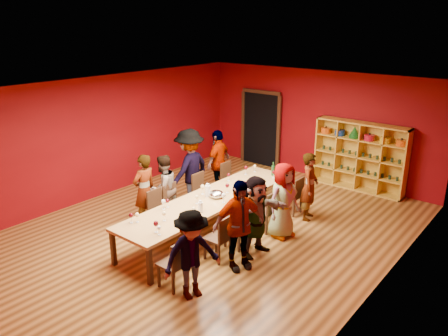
{
  "coord_description": "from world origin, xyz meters",
  "views": [
    {
      "loc": [
        5.49,
        -6.34,
        4.26
      ],
      "look_at": [
        -0.28,
        0.76,
        1.15
      ],
      "focal_mm": 35.0,
      "sensor_mm": 36.0,
      "label": 1
    }
  ],
  "objects_px": {
    "chair_person_left_3": "(201,190)",
    "person_left_3": "(190,168)",
    "person_left_2": "(163,188)",
    "person_right_0": "(192,255)",
    "chair_person_right_0": "(176,262)",
    "tasting_table": "(212,200)",
    "person_right_3": "(283,200)",
    "chair_person_left_2": "(173,202)",
    "chair_person_left_4": "(229,178)",
    "person_right_1": "(238,225)",
    "chair_person_right_1": "(221,236)",
    "person_right_4": "(309,186)",
    "person_right_2": "(256,216)",
    "chair_person_right_4": "(294,194)",
    "chair_person_right_2": "(241,225)",
    "spittoon_bowl": "(216,194)",
    "person_left_1": "(144,190)",
    "wine_bottle": "(273,170)",
    "chair_person_left_1": "(158,208)",
    "person_left_4": "(218,162)",
    "chair_person_right_3": "(268,209)",
    "shelving_unit": "(360,153)"
  },
  "relations": [
    {
      "from": "person_left_1",
      "to": "chair_person_right_2",
      "type": "distance_m",
      "value": 2.31
    },
    {
      "from": "chair_person_right_0",
      "to": "chair_person_right_2",
      "type": "distance_m",
      "value": 1.77
    },
    {
      "from": "person_right_2",
      "to": "person_right_1",
      "type": "bearing_deg",
      "value": -167.65
    },
    {
      "from": "person_right_4",
      "to": "chair_person_left_2",
      "type": "bearing_deg",
      "value": 114.11
    },
    {
      "from": "person_left_2",
      "to": "person_right_0",
      "type": "relative_size",
      "value": 0.99
    },
    {
      "from": "person_left_3",
      "to": "chair_person_right_2",
      "type": "xyz_separation_m",
      "value": [
        2.19,
        -0.88,
        -0.45
      ]
    },
    {
      "from": "chair_person_right_2",
      "to": "person_right_3",
      "type": "xyz_separation_m",
      "value": [
        0.36,
        0.94,
        0.3
      ]
    },
    {
      "from": "spittoon_bowl",
      "to": "person_left_1",
      "type": "bearing_deg",
      "value": -151.12
    },
    {
      "from": "person_right_2",
      "to": "chair_person_right_4",
      "type": "bearing_deg",
      "value": 16.8
    },
    {
      "from": "chair_person_left_2",
      "to": "chair_person_left_3",
      "type": "xyz_separation_m",
      "value": [
        0.0,
        0.92,
        0.0
      ]
    },
    {
      "from": "tasting_table",
      "to": "chair_person_right_0",
      "type": "height_order",
      "value": "chair_person_right_0"
    },
    {
      "from": "chair_person_left_3",
      "to": "chair_person_right_0",
      "type": "xyz_separation_m",
      "value": [
        1.82,
        -2.65,
        0.0
      ]
    },
    {
      "from": "chair_person_right_2",
      "to": "person_right_4",
      "type": "xyz_separation_m",
      "value": [
        0.37,
        2.03,
        0.27
      ]
    },
    {
      "from": "chair_person_left_3",
      "to": "person_right_1",
      "type": "xyz_separation_m",
      "value": [
        2.22,
        -1.49,
        0.35
      ]
    },
    {
      "from": "tasting_table",
      "to": "person_right_2",
      "type": "distance_m",
      "value": 1.27
    },
    {
      "from": "person_right_1",
      "to": "person_right_0",
      "type": "bearing_deg",
      "value": -157.19
    },
    {
      "from": "chair_person_left_3",
      "to": "chair_person_left_4",
      "type": "relative_size",
      "value": 1.0
    },
    {
      "from": "chair_person_left_2",
      "to": "person_right_3",
      "type": "relative_size",
      "value": 0.56
    },
    {
      "from": "person_left_2",
      "to": "chair_person_right_4",
      "type": "bearing_deg",
      "value": 134.17
    },
    {
      "from": "tasting_table",
      "to": "chair_person_left_1",
      "type": "distance_m",
      "value": 1.15
    },
    {
      "from": "chair_person_right_4",
      "to": "person_right_2",
      "type": "bearing_deg",
      "value": -80.31
    },
    {
      "from": "chair_person_left_3",
      "to": "person_right_0",
      "type": "distance_m",
      "value": 3.44
    },
    {
      "from": "person_right_1",
      "to": "wine_bottle",
      "type": "bearing_deg",
      "value": 46.37
    },
    {
      "from": "chair_person_right_1",
      "to": "chair_person_right_4",
      "type": "height_order",
      "value": "same"
    },
    {
      "from": "person_right_3",
      "to": "person_right_1",
      "type": "bearing_deg",
      "value": -167.07
    },
    {
      "from": "chair_person_left_4",
      "to": "chair_person_right_3",
      "type": "distance_m",
      "value": 2.07
    },
    {
      "from": "person_left_2",
      "to": "chair_person_right_4",
      "type": "height_order",
      "value": "person_left_2"
    },
    {
      "from": "chair_person_right_2",
      "to": "spittoon_bowl",
      "type": "height_order",
      "value": "spittoon_bowl"
    },
    {
      "from": "chair_person_left_4",
      "to": "person_left_2",
      "type": "bearing_deg",
      "value": -98.58
    },
    {
      "from": "chair_person_left_2",
      "to": "chair_person_left_4",
      "type": "relative_size",
      "value": 1.0
    },
    {
      "from": "shelving_unit",
      "to": "spittoon_bowl",
      "type": "distance_m",
      "value": 4.43
    },
    {
      "from": "shelving_unit",
      "to": "wine_bottle",
      "type": "relative_size",
      "value": 7.28
    },
    {
      "from": "tasting_table",
      "to": "person_right_3",
      "type": "xyz_separation_m",
      "value": [
        1.27,
        0.75,
        0.09
      ]
    },
    {
      "from": "person_left_3",
      "to": "chair_person_left_2",
      "type": "bearing_deg",
      "value": 15.82
    },
    {
      "from": "tasting_table",
      "to": "wine_bottle",
      "type": "bearing_deg",
      "value": 83.79
    },
    {
      "from": "chair_person_left_1",
      "to": "person_right_0",
      "type": "xyz_separation_m",
      "value": [
        2.18,
        -1.29,
        0.26
      ]
    },
    {
      "from": "spittoon_bowl",
      "to": "chair_person_left_2",
      "type": "bearing_deg",
      "value": -161.6
    },
    {
      "from": "person_right_1",
      "to": "chair_person_left_4",
      "type": "bearing_deg",
      "value": 66.23
    },
    {
      "from": "chair_person_left_4",
      "to": "person_left_3",
      "type": "bearing_deg",
      "value": -109.32
    },
    {
      "from": "person_right_0",
      "to": "spittoon_bowl",
      "type": "relative_size",
      "value": 4.87
    },
    {
      "from": "person_left_3",
      "to": "person_right_4",
      "type": "xyz_separation_m",
      "value": [
        2.55,
        1.15,
        -0.18
      ]
    },
    {
      "from": "chair_person_right_4",
      "to": "chair_person_left_4",
      "type": "bearing_deg",
      "value": -176.58
    },
    {
      "from": "chair_person_left_3",
      "to": "person_left_3",
      "type": "height_order",
      "value": "person_left_3"
    },
    {
      "from": "person_right_1",
      "to": "person_right_4",
      "type": "height_order",
      "value": "person_right_1"
    },
    {
      "from": "person_left_2",
      "to": "person_left_4",
      "type": "bearing_deg",
      "value": -178.65
    },
    {
      "from": "chair_person_left_2",
      "to": "person_left_2",
      "type": "distance_m",
      "value": 0.39
    },
    {
      "from": "chair_person_right_1",
      "to": "person_right_4",
      "type": "relative_size",
      "value": 0.58
    },
    {
      "from": "chair_person_left_1",
      "to": "chair_person_right_0",
      "type": "distance_m",
      "value": 2.23
    },
    {
      "from": "tasting_table",
      "to": "person_left_4",
      "type": "xyz_separation_m",
      "value": [
        -1.26,
        1.73,
        0.14
      ]
    },
    {
      "from": "person_left_3",
      "to": "chair_person_left_3",
      "type": "bearing_deg",
      "value": 84.19
    }
  ]
}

